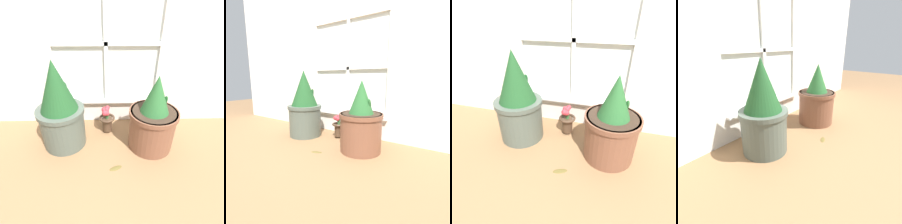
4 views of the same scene
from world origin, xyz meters
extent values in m
plane|color=olive|center=(0.00, 0.00, 0.00)|extent=(10.00, 10.00, 0.00)
cube|color=silver|center=(0.00, 0.69, 0.14)|extent=(0.99, 0.05, 0.27)
cube|color=white|center=(0.00, 0.70, 0.83)|extent=(0.99, 0.02, 1.12)
cube|color=white|center=(0.00, 0.67, 0.83)|extent=(0.04, 0.02, 1.12)
cube|color=white|center=(0.00, 0.67, 0.83)|extent=(0.99, 0.02, 0.04)
cube|color=white|center=(0.00, 0.64, 0.26)|extent=(1.05, 0.06, 0.02)
cylinder|color=#4C564C|center=(-0.40, 0.30, 0.19)|extent=(0.39, 0.39, 0.38)
cylinder|color=#4C564C|center=(-0.40, 0.30, 0.36)|extent=(0.41, 0.41, 0.04)
cylinder|color=#38281E|center=(-0.40, 0.30, 0.38)|extent=(0.36, 0.36, 0.01)
cone|color=#1E4C23|center=(-0.40, 0.30, 0.59)|extent=(0.32, 0.32, 0.42)
ellipsoid|color=#1E4C23|center=(-0.39, 0.41, 0.49)|extent=(0.15, 0.04, 0.21)
cylinder|color=brown|center=(0.40, 0.25, 0.19)|extent=(0.40, 0.40, 0.38)
cylinder|color=brown|center=(0.40, 0.25, 0.36)|extent=(0.42, 0.42, 0.04)
cylinder|color=#38281E|center=(0.40, 0.25, 0.37)|extent=(0.37, 0.37, 0.01)
cone|color=#28602D|center=(0.40, 0.25, 0.54)|extent=(0.24, 0.24, 0.32)
ellipsoid|color=#28602D|center=(0.48, 0.27, 0.46)|extent=(0.06, 0.11, 0.15)
sphere|color=#473323|center=(0.00, 0.50, 0.01)|extent=(0.02, 0.02, 0.02)
sphere|color=#473323|center=(-0.03, 0.44, 0.01)|extent=(0.02, 0.02, 0.02)
sphere|color=#473323|center=(0.03, 0.44, 0.01)|extent=(0.02, 0.02, 0.02)
cylinder|color=#473323|center=(0.00, 0.46, 0.09)|extent=(0.10, 0.10, 0.15)
torus|color=#473323|center=(0.00, 0.46, 0.16)|extent=(0.16, 0.16, 0.02)
cylinder|color=#386633|center=(0.00, 0.46, 0.21)|extent=(0.03, 0.03, 0.08)
sphere|color=#C6333D|center=(0.00, 0.46, 0.26)|extent=(0.04, 0.04, 0.04)
sphere|color=#C6333D|center=(0.01, 0.49, 0.27)|extent=(0.05, 0.05, 0.05)
sphere|color=#C6333D|center=(-0.03, 0.50, 0.24)|extent=(0.06, 0.06, 0.06)
sphere|color=#C6333D|center=(-0.02, 0.47, 0.25)|extent=(0.05, 0.05, 0.05)
sphere|color=#C6333D|center=(-0.02, 0.43, 0.25)|extent=(0.05, 0.05, 0.05)
sphere|color=#C6333D|center=(0.00, 0.44, 0.24)|extent=(0.05, 0.05, 0.05)
ellipsoid|color=brown|center=(0.07, -0.02, 0.00)|extent=(0.12, 0.08, 0.01)
camera|label=1|loc=(0.02, -0.97, 1.18)|focal=28.00mm
camera|label=2|loc=(1.14, -1.23, 0.70)|focal=28.00mm
camera|label=3|loc=(0.34, -0.90, 1.05)|focal=28.00mm
camera|label=4|loc=(-1.34, -0.69, 0.89)|focal=28.00mm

